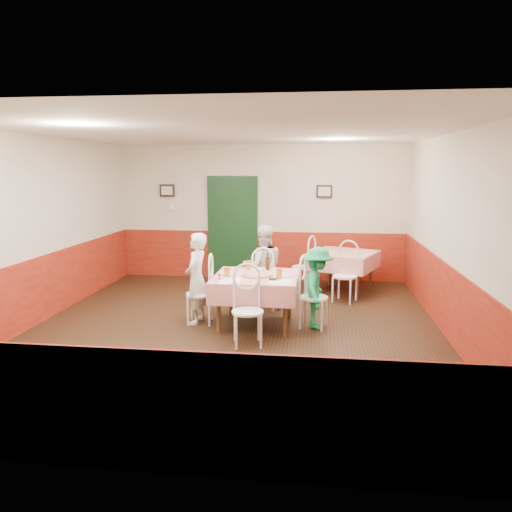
# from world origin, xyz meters

# --- Properties ---
(floor) EXTENTS (7.00, 7.00, 0.00)m
(floor) POSITION_xyz_m (0.00, 0.00, 0.00)
(floor) COLOR black
(floor) RESTS_ON ground
(ceiling) EXTENTS (7.00, 7.00, 0.00)m
(ceiling) POSITION_xyz_m (0.00, 0.00, 2.80)
(ceiling) COLOR white
(ceiling) RESTS_ON back_wall
(back_wall) EXTENTS (6.00, 0.10, 2.80)m
(back_wall) POSITION_xyz_m (0.00, 3.50, 1.40)
(back_wall) COLOR beige
(back_wall) RESTS_ON ground
(front_wall) EXTENTS (6.00, 0.10, 2.80)m
(front_wall) POSITION_xyz_m (0.00, -3.50, 1.40)
(front_wall) COLOR beige
(front_wall) RESTS_ON ground
(left_wall) EXTENTS (0.10, 7.00, 2.80)m
(left_wall) POSITION_xyz_m (-3.00, 0.00, 1.40)
(left_wall) COLOR beige
(left_wall) RESTS_ON ground
(right_wall) EXTENTS (0.10, 7.00, 2.80)m
(right_wall) POSITION_xyz_m (3.00, 0.00, 1.40)
(right_wall) COLOR beige
(right_wall) RESTS_ON ground
(wainscot_back) EXTENTS (6.00, 0.03, 1.00)m
(wainscot_back) POSITION_xyz_m (0.00, 3.48, 0.50)
(wainscot_back) COLOR maroon
(wainscot_back) RESTS_ON ground
(wainscot_front) EXTENTS (6.00, 0.03, 1.00)m
(wainscot_front) POSITION_xyz_m (0.00, -3.48, 0.50)
(wainscot_front) COLOR maroon
(wainscot_front) RESTS_ON ground
(wainscot_left) EXTENTS (0.03, 7.00, 1.00)m
(wainscot_left) POSITION_xyz_m (-2.98, 0.00, 0.50)
(wainscot_left) COLOR maroon
(wainscot_left) RESTS_ON ground
(wainscot_right) EXTENTS (0.03, 7.00, 1.00)m
(wainscot_right) POSITION_xyz_m (2.98, 0.00, 0.50)
(wainscot_right) COLOR maroon
(wainscot_right) RESTS_ON ground
(door) EXTENTS (0.96, 0.06, 2.10)m
(door) POSITION_xyz_m (-0.60, 3.45, 1.05)
(door) COLOR black
(door) RESTS_ON ground
(picture_left) EXTENTS (0.32, 0.03, 0.26)m
(picture_left) POSITION_xyz_m (-2.00, 3.45, 1.85)
(picture_left) COLOR black
(picture_left) RESTS_ON back_wall
(picture_right) EXTENTS (0.32, 0.03, 0.26)m
(picture_right) POSITION_xyz_m (1.30, 3.45, 1.85)
(picture_right) COLOR black
(picture_right) RESTS_ON back_wall
(thermostat) EXTENTS (0.10, 0.03, 0.10)m
(thermostat) POSITION_xyz_m (-1.90, 3.45, 1.50)
(thermostat) COLOR white
(thermostat) RESTS_ON back_wall
(main_table) EXTENTS (1.23, 1.23, 0.77)m
(main_table) POSITION_xyz_m (0.29, 0.25, 0.38)
(main_table) COLOR red
(main_table) RESTS_ON ground
(second_table) EXTENTS (1.46, 1.46, 0.77)m
(second_table) POSITION_xyz_m (1.67, 2.52, 0.38)
(second_table) COLOR red
(second_table) RESTS_ON ground
(chair_left) EXTENTS (0.45, 0.45, 0.90)m
(chair_left) POSITION_xyz_m (-0.56, 0.26, 0.45)
(chair_left) COLOR white
(chair_left) RESTS_ON ground
(chair_right) EXTENTS (0.50, 0.50, 0.90)m
(chair_right) POSITION_xyz_m (1.14, 0.25, 0.45)
(chair_right) COLOR white
(chair_right) RESTS_ON ground
(chair_far) EXTENTS (0.47, 0.47, 0.90)m
(chair_far) POSITION_xyz_m (0.30, 1.10, 0.45)
(chair_far) COLOR white
(chair_far) RESTS_ON ground
(chair_near) EXTENTS (0.50, 0.50, 0.90)m
(chair_near) POSITION_xyz_m (0.29, -0.60, 0.45)
(chair_near) COLOR white
(chair_near) RESTS_ON ground
(chair_second_a) EXTENTS (0.55, 0.55, 0.90)m
(chair_second_a) POSITION_xyz_m (0.92, 2.52, 0.45)
(chair_second_a) COLOR white
(chair_second_a) RESTS_ON ground
(chair_second_b) EXTENTS (0.55, 0.55, 0.90)m
(chair_second_b) POSITION_xyz_m (1.67, 1.77, 0.45)
(chair_second_b) COLOR white
(chair_second_b) RESTS_ON ground
(pizza) EXTENTS (0.43, 0.43, 0.03)m
(pizza) POSITION_xyz_m (0.32, 0.21, 0.77)
(pizza) COLOR #B74723
(pizza) RESTS_ON main_table
(plate_left) EXTENTS (0.25, 0.25, 0.01)m
(plate_left) POSITION_xyz_m (-0.14, 0.26, 0.77)
(plate_left) COLOR white
(plate_left) RESTS_ON main_table
(plate_right) EXTENTS (0.25, 0.25, 0.01)m
(plate_right) POSITION_xyz_m (0.69, 0.24, 0.77)
(plate_right) COLOR white
(plate_right) RESTS_ON main_table
(plate_far) EXTENTS (0.25, 0.25, 0.01)m
(plate_far) POSITION_xyz_m (0.28, 0.66, 0.77)
(plate_far) COLOR white
(plate_far) RESTS_ON main_table
(glass_a) EXTENTS (0.08, 0.08, 0.15)m
(glass_a) POSITION_xyz_m (-0.10, 0.03, 0.84)
(glass_a) COLOR #BF7219
(glass_a) RESTS_ON main_table
(glass_b) EXTENTS (0.08, 0.08, 0.15)m
(glass_b) POSITION_xyz_m (0.65, 0.05, 0.84)
(glass_b) COLOR #BF7219
(glass_b) RESTS_ON main_table
(glass_c) EXTENTS (0.08, 0.08, 0.14)m
(glass_c) POSITION_xyz_m (0.12, 0.68, 0.83)
(glass_c) COLOR #BF7219
(glass_c) RESTS_ON main_table
(beer_bottle) EXTENTS (0.07, 0.07, 0.24)m
(beer_bottle) POSITION_xyz_m (0.42, 0.68, 0.88)
(beer_bottle) COLOR #381C0A
(beer_bottle) RESTS_ON main_table
(shaker_a) EXTENTS (0.04, 0.04, 0.09)m
(shaker_a) POSITION_xyz_m (-0.12, -0.15, 0.81)
(shaker_a) COLOR silver
(shaker_a) RESTS_ON main_table
(shaker_b) EXTENTS (0.04, 0.04, 0.09)m
(shaker_b) POSITION_xyz_m (-0.06, -0.18, 0.81)
(shaker_b) COLOR silver
(shaker_b) RESTS_ON main_table
(shaker_c) EXTENTS (0.04, 0.04, 0.09)m
(shaker_c) POSITION_xyz_m (-0.18, -0.11, 0.81)
(shaker_c) COLOR #B23319
(shaker_c) RESTS_ON main_table
(menu_left) EXTENTS (0.35, 0.44, 0.00)m
(menu_left) POSITION_xyz_m (-0.03, -0.14, 0.76)
(menu_left) COLOR white
(menu_left) RESTS_ON main_table
(menu_right) EXTENTS (0.38, 0.46, 0.00)m
(menu_right) POSITION_xyz_m (0.68, -0.12, 0.76)
(menu_right) COLOR white
(menu_right) RESTS_ON main_table
(wallet) EXTENTS (0.11, 0.09, 0.02)m
(wallet) POSITION_xyz_m (0.56, -0.02, 0.77)
(wallet) COLOR black
(wallet) RESTS_ON main_table
(diner_left) EXTENTS (0.38, 0.53, 1.37)m
(diner_left) POSITION_xyz_m (-0.61, 0.26, 0.69)
(diner_left) COLOR gray
(diner_left) RESTS_ON ground
(diner_far) EXTENTS (0.78, 0.67, 1.40)m
(diner_far) POSITION_xyz_m (0.30, 1.15, 0.70)
(diner_far) COLOR gray
(diner_far) RESTS_ON ground
(diner_right) EXTENTS (0.48, 0.79, 1.20)m
(diner_right) POSITION_xyz_m (1.19, 0.25, 0.60)
(diner_right) COLOR gray
(diner_right) RESTS_ON ground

